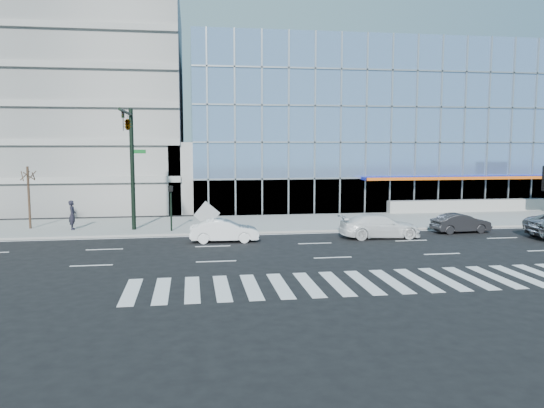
% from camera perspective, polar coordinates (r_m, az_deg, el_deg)
% --- Properties ---
extents(ground, '(160.00, 160.00, 0.00)m').
position_cam_1_polar(ground, '(31.46, 4.63, -4.25)').
color(ground, black).
rests_on(ground, ground).
extents(sidewalk, '(120.00, 8.00, 0.15)m').
position_cam_1_polar(sidewalk, '(39.17, 1.93, -2.01)').
color(sidewalk, gray).
rests_on(sidewalk, ground).
extents(theatre_building, '(42.00, 26.00, 15.00)m').
position_cam_1_polar(theatre_building, '(59.97, 12.08, 7.88)').
color(theatre_building, '#7FA2D4').
rests_on(theatre_building, ground).
extents(parking_garage, '(24.00, 24.00, 20.00)m').
position_cam_1_polar(parking_garage, '(57.68, -21.90, 10.12)').
color(parking_garage, gray).
rests_on(parking_garage, ground).
extents(ramp_block, '(6.00, 8.00, 6.00)m').
position_cam_1_polar(ramp_block, '(48.17, -7.32, 3.01)').
color(ramp_block, gray).
rests_on(ramp_block, ground).
extents(tower_backdrop, '(14.00, 14.00, 48.00)m').
position_cam_1_polar(tower_backdrop, '(104.25, -22.12, 15.99)').
color(tower_backdrop, gray).
rests_on(tower_backdrop, ground).
extents(traffic_signal, '(1.14, 5.74, 8.00)m').
position_cam_1_polar(traffic_signal, '(34.86, -15.12, 6.78)').
color(traffic_signal, black).
rests_on(traffic_signal, sidewalk).
extents(ped_signal_post, '(0.30, 0.33, 3.00)m').
position_cam_1_polar(ped_signal_post, '(35.23, -10.83, 0.32)').
color(ped_signal_post, black).
rests_on(ped_signal_post, sidewalk).
extents(street_tree_near, '(1.10, 1.10, 4.23)m').
position_cam_1_polar(street_tree_near, '(39.15, -24.79, 2.85)').
color(street_tree_near, '#332319').
rests_on(street_tree_near, sidewalk).
extents(white_suv, '(5.11, 2.17, 1.47)m').
position_cam_1_polar(white_suv, '(33.83, 11.51, -2.34)').
color(white_suv, white).
rests_on(white_suv, ground).
extents(white_sedan, '(4.14, 1.56, 1.35)m').
position_cam_1_polar(white_sedan, '(31.92, -5.17, -2.87)').
color(white_sedan, white).
rests_on(white_sedan, ground).
extents(dark_sedan, '(3.93, 1.60, 1.27)m').
position_cam_1_polar(dark_sedan, '(37.25, 19.65, -1.95)').
color(dark_sedan, black).
rests_on(dark_sedan, ground).
extents(pedestrian, '(0.57, 0.78, 1.96)m').
position_cam_1_polar(pedestrian, '(37.78, -20.67, -1.11)').
color(pedestrian, black).
rests_on(pedestrian, sidewalk).
extents(tilted_panel, '(1.83, 0.18, 1.83)m').
position_cam_1_polar(tilted_panel, '(36.53, -7.03, -1.10)').
color(tilted_panel, '#A3A3A3').
rests_on(tilted_panel, sidewalk).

